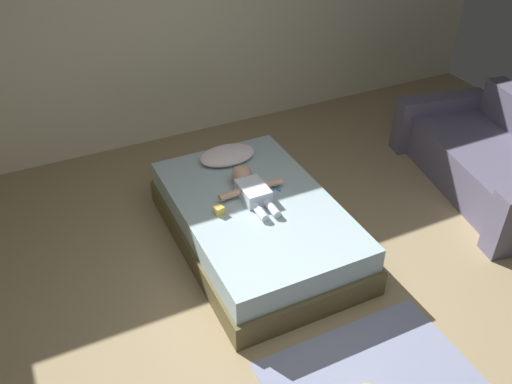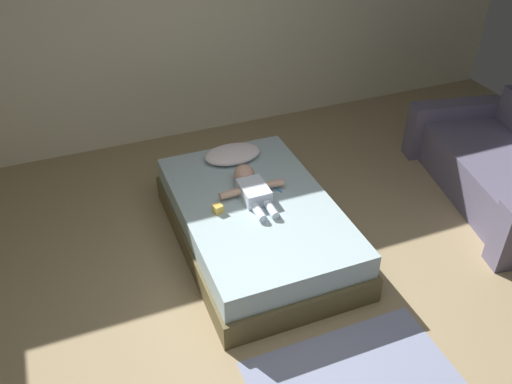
{
  "view_description": "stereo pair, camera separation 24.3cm",
  "coord_description": "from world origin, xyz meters",
  "px_view_note": "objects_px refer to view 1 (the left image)",
  "views": [
    {
      "loc": [
        -1.33,
        -2.1,
        2.95
      ],
      "look_at": [
        0.15,
        0.95,
        0.51
      ],
      "focal_mm": 37.99,
      "sensor_mm": 36.0,
      "label": 1
    },
    {
      "loc": [
        -1.1,
        -2.2,
        2.95
      ],
      "look_at": [
        0.15,
        0.95,
        0.51
      ],
      "focal_mm": 37.99,
      "sensor_mm": 36.0,
      "label": 2
    }
  ],
  "objects_px": {
    "bed": "(256,223)",
    "toothbrush": "(273,186)",
    "pillow": "(227,155)",
    "couch": "(496,162)",
    "toy_block": "(219,210)",
    "baby": "(250,188)"
  },
  "relations": [
    {
      "from": "couch",
      "to": "toy_block",
      "type": "bearing_deg",
      "value": 175.23
    },
    {
      "from": "couch",
      "to": "baby",
      "type": "bearing_deg",
      "value": 171.51
    },
    {
      "from": "bed",
      "to": "toothbrush",
      "type": "xyz_separation_m",
      "value": [
        0.21,
        0.13,
        0.22
      ]
    },
    {
      "from": "baby",
      "to": "toy_block",
      "type": "distance_m",
      "value": 0.35
    },
    {
      "from": "pillow",
      "to": "baby",
      "type": "height_order",
      "value": "baby"
    },
    {
      "from": "toothbrush",
      "to": "couch",
      "type": "relative_size",
      "value": 0.08
    },
    {
      "from": "bed",
      "to": "baby",
      "type": "relative_size",
      "value": 3.02
    },
    {
      "from": "bed",
      "to": "toy_block",
      "type": "relative_size",
      "value": 23.77
    },
    {
      "from": "pillow",
      "to": "toy_block",
      "type": "bearing_deg",
      "value": -118.18
    },
    {
      "from": "toothbrush",
      "to": "bed",
      "type": "bearing_deg",
      "value": -148.76
    },
    {
      "from": "pillow",
      "to": "toy_block",
      "type": "xyz_separation_m",
      "value": [
        -0.36,
        -0.67,
        -0.02
      ]
    },
    {
      "from": "pillow",
      "to": "couch",
      "type": "relative_size",
      "value": 0.25
    },
    {
      "from": "bed",
      "to": "baby",
      "type": "xyz_separation_m",
      "value": [
        0.01,
        0.12,
        0.28
      ]
    },
    {
      "from": "pillow",
      "to": "toothbrush",
      "type": "distance_m",
      "value": 0.56
    },
    {
      "from": "bed",
      "to": "couch",
      "type": "relative_size",
      "value": 0.94
    },
    {
      "from": "pillow",
      "to": "toy_block",
      "type": "relative_size",
      "value": 6.3
    },
    {
      "from": "pillow",
      "to": "couch",
      "type": "bearing_deg",
      "value": -21.21
    },
    {
      "from": "bed",
      "to": "couch",
      "type": "bearing_deg",
      "value": -5.62
    },
    {
      "from": "pillow",
      "to": "toothbrush",
      "type": "relative_size",
      "value": 3.12
    },
    {
      "from": "pillow",
      "to": "couch",
      "type": "height_order",
      "value": "couch"
    },
    {
      "from": "bed",
      "to": "baby",
      "type": "height_order",
      "value": "baby"
    },
    {
      "from": "bed",
      "to": "toothbrush",
      "type": "height_order",
      "value": "toothbrush"
    }
  ]
}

